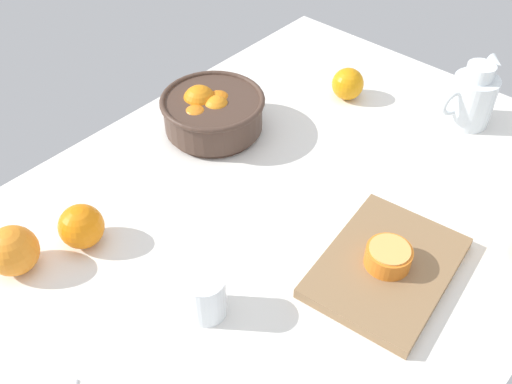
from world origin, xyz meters
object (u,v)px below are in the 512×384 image
object	(u,v)px
juice_pitcher	(471,101)
loose_orange_1	(81,226)
fruit_bowl	(212,112)
orange_half_0	(388,256)
cutting_board	(386,267)
juice_glass	(206,298)
loose_orange_2	(348,84)
loose_orange_3	(13,251)

from	to	relation	value
juice_pitcher	loose_orange_1	size ratio (longest dim) A/B	1.92
fruit_bowl	juice_pitcher	bearing A→B (deg)	-44.93
fruit_bowl	loose_orange_1	distance (cm)	38.85
loose_orange_1	fruit_bowl	bearing A→B (deg)	8.85
juice_pitcher	orange_half_0	size ratio (longest dim) A/B	1.97
juice_pitcher	cutting_board	bearing A→B (deg)	-168.58
cutting_board	orange_half_0	size ratio (longest dim) A/B	3.53
cutting_board	loose_orange_1	distance (cm)	53.23
juice_glass	loose_orange_2	bearing A→B (deg)	15.79
juice_glass	loose_orange_1	size ratio (longest dim) A/B	1.02
loose_orange_1	loose_orange_2	world-z (taller)	loose_orange_1
loose_orange_3	juice_pitcher	bearing A→B (deg)	-22.83
loose_orange_3	orange_half_0	bearing A→B (deg)	-49.18
loose_orange_2	loose_orange_3	world-z (taller)	loose_orange_3
juice_pitcher	cutting_board	xyz separation A→B (cm)	(-48.48, -9.79, -4.54)
juice_glass	loose_orange_1	world-z (taller)	juice_glass
juice_pitcher	fruit_bowl	bearing A→B (deg)	135.07
loose_orange_1	loose_orange_2	bearing A→B (deg)	-7.11
cutting_board	fruit_bowl	bearing A→B (deg)	80.49
juice_pitcher	loose_orange_2	size ratio (longest dim) A/B	2.05
juice_glass	orange_half_0	distance (cm)	30.95
loose_orange_2	loose_orange_3	bearing A→B (deg)	171.29
orange_half_0	loose_orange_3	world-z (taller)	loose_orange_3
fruit_bowl	orange_half_0	distance (cm)	50.48
orange_half_0	loose_orange_1	world-z (taller)	loose_orange_1
juice_pitcher	loose_orange_3	bearing A→B (deg)	157.17
juice_glass	loose_orange_2	size ratio (longest dim) A/B	1.09
fruit_bowl	loose_orange_2	xyz separation A→B (cm)	(30.17, -14.53, -1.21)
loose_orange_1	loose_orange_2	distance (cm)	69.07
orange_half_0	juice_pitcher	bearing A→B (deg)	11.31
juice_pitcher	orange_half_0	xyz separation A→B (cm)	(-48.60, -9.72, -1.64)
fruit_bowl	loose_orange_3	world-z (taller)	fruit_bowl
cutting_board	juice_pitcher	bearing A→B (deg)	11.42
juice_glass	loose_orange_3	size ratio (longest dim) A/B	0.94
fruit_bowl	loose_orange_1	bearing A→B (deg)	-171.15
fruit_bowl	loose_orange_1	size ratio (longest dim) A/B	2.81
loose_orange_1	juice_glass	bearing A→B (deg)	-81.44
fruit_bowl	loose_orange_3	bearing A→B (deg)	-177.30
cutting_board	orange_half_0	xyz separation A→B (cm)	(-0.13, 0.08, 2.90)
juice_pitcher	loose_orange_3	xyz separation A→B (cm)	(-89.58, 37.71, -1.27)
loose_orange_2	loose_orange_1	bearing A→B (deg)	172.89
juice_pitcher	cutting_board	world-z (taller)	juice_pitcher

